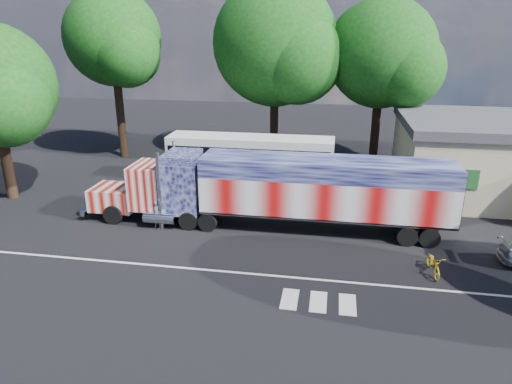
% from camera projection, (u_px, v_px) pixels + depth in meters
% --- Properties ---
extents(ground, '(100.00, 100.00, 0.00)m').
position_uv_depth(ground, '(246.00, 244.00, 24.12)').
color(ground, black).
extents(lane_markings, '(30.00, 2.67, 0.01)m').
position_uv_depth(lane_markings, '(268.00, 284.00, 20.35)').
color(lane_markings, silver).
rests_on(lane_markings, ground).
extents(semi_truck, '(21.03, 3.32, 4.48)m').
position_uv_depth(semi_truck, '(278.00, 189.00, 25.47)').
color(semi_truck, black).
rests_on(semi_truck, ground).
extents(coach_bus, '(12.02, 2.80, 3.50)m').
position_uv_depth(coach_bus, '(250.00, 159.00, 33.25)').
color(coach_bus, silver).
rests_on(coach_bus, ground).
extents(woman, '(0.66, 0.49, 1.64)m').
position_uv_depth(woman, '(157.00, 215.00, 25.87)').
color(woman, slate).
rests_on(woman, ground).
extents(bicycle, '(0.83, 1.97, 1.01)m').
position_uv_depth(bicycle, '(434.00, 264.00, 21.10)').
color(bicycle, gold).
rests_on(bicycle, ground).
extents(tree_ne_a, '(8.92, 8.49, 13.24)m').
position_uv_depth(tree_ne_a, '(384.00, 54.00, 35.63)').
color(tree_ne_a, black).
rests_on(tree_ne_a, ground).
extents(tree_nw_a, '(8.34, 7.94, 14.12)m').
position_uv_depth(tree_nw_a, '(114.00, 38.00, 37.67)').
color(tree_nw_a, black).
rests_on(tree_nw_a, ground).
extents(tree_n_mid, '(10.63, 10.12, 14.76)m').
position_uv_depth(tree_n_mid, '(277.00, 44.00, 36.95)').
color(tree_n_mid, black).
rests_on(tree_n_mid, ground).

